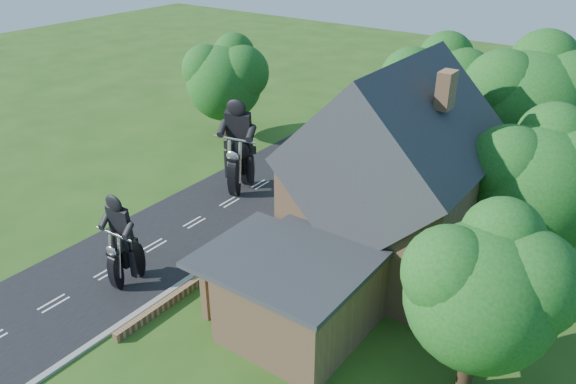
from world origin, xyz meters
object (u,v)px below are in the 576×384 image
Objects in this scene: motorcycle_follow at (241,177)px; house at (392,183)px; annex at (299,293)px; garden_wall at (276,228)px; motorcycle_lead at (127,269)px.

house is at bearing 160.28° from motorcycle_follow.
house is at bearing 84.76° from annex.
annex reaches higher than motorcycle_follow.
garden_wall is 11.35× the size of motorcycle_follow.
garden_wall is 8.19m from annex.
house is 5.28× the size of motorcycle_follow.
garden_wall is at bearing 133.84° from annex.
garden_wall is 7.52m from house.
house is 1.45× the size of annex.
motorcycle_lead is 0.78× the size of motorcycle_follow.
motorcycle_lead is at bearing -109.82° from garden_wall.
garden_wall is at bearing 139.57° from motorcycle_follow.
house is 7.30m from annex.
garden_wall is 2.15× the size of house.
motorcycle_lead is at bearing -165.97° from annex.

